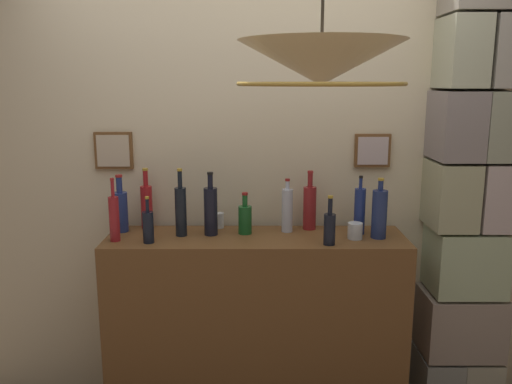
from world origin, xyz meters
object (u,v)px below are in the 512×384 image
at_px(liquor_bottle_port, 114,218).
at_px(liquor_bottle_tequila, 211,210).
at_px(liquor_bottle_brandy, 379,213).
at_px(liquor_bottle_whiskey, 287,210).
at_px(liquor_bottle_vermouth, 245,219).
at_px(liquor_bottle_scotch, 310,207).
at_px(liquor_bottle_bourbon, 121,210).
at_px(liquor_bottle_vodka, 147,205).
at_px(glass_tumbler_highball, 355,231).
at_px(liquor_bottle_amaro, 330,227).
at_px(glass_tumbler_rocks, 219,220).
at_px(liquor_bottle_mezcal, 181,210).
at_px(liquor_bottle_rye, 148,226).
at_px(liquor_bottle_gin, 360,211).
at_px(pendant_lamp, 321,65).

relative_size(liquor_bottle_port, liquor_bottle_tequila, 0.97).
distance_m(liquor_bottle_brandy, liquor_bottle_whiskey, 0.49).
bearing_deg(liquor_bottle_vermouth, liquor_bottle_scotch, 14.49).
height_order(liquor_bottle_tequila, liquor_bottle_scotch, liquor_bottle_tequila).
xyz_separation_m(liquor_bottle_bourbon, liquor_bottle_vodka, (0.13, 0.07, 0.01)).
bearing_deg(liquor_bottle_bourbon, glass_tumbler_highball, -6.36).
bearing_deg(liquor_bottle_amaro, liquor_bottle_vermouth, 155.49).
distance_m(liquor_bottle_vermouth, glass_tumbler_rocks, 0.19).
bearing_deg(liquor_bottle_amaro, liquor_bottle_mezcal, 168.32).
distance_m(liquor_bottle_mezcal, liquor_bottle_port, 0.34).
bearing_deg(liquor_bottle_vodka, liquor_bottle_amaro, -17.41).
bearing_deg(liquor_bottle_scotch, liquor_bottle_brandy, -26.12).
distance_m(liquor_bottle_rye, liquor_bottle_amaro, 0.91).
bearing_deg(liquor_bottle_vodka, glass_tumbler_rocks, 0.98).
height_order(liquor_bottle_tequila, liquor_bottle_amaro, liquor_bottle_tequila).
distance_m(liquor_bottle_vermouth, liquor_bottle_gin, 0.61).
relative_size(liquor_bottle_tequila, liquor_bottle_whiskey, 1.16).
distance_m(liquor_bottle_whiskey, glass_tumbler_highball, 0.38).
relative_size(liquor_bottle_scotch, glass_tumbler_rocks, 3.88).
bearing_deg(liquor_bottle_mezcal, pendant_lamp, -46.67).
xyz_separation_m(liquor_bottle_tequila, glass_tumbler_highball, (0.75, -0.07, -0.09)).
height_order(liquor_bottle_brandy, glass_tumbler_rocks, liquor_bottle_brandy).
bearing_deg(glass_tumbler_highball, liquor_bottle_gin, 67.55).
relative_size(liquor_bottle_vermouth, pendant_lamp, 0.36).
xyz_separation_m(liquor_bottle_mezcal, liquor_bottle_rye, (-0.15, -0.13, -0.05)).
bearing_deg(liquor_bottle_bourbon, liquor_bottle_brandy, -5.06).
height_order(liquor_bottle_bourbon, liquor_bottle_scotch, liquor_bottle_scotch).
bearing_deg(liquor_bottle_bourbon, glass_tumbler_rocks, 7.96).
xyz_separation_m(liquor_bottle_vodka, liquor_bottle_gin, (1.16, -0.11, -0.00)).
distance_m(glass_tumbler_rocks, pendant_lamp, 1.25).
bearing_deg(liquor_bottle_vodka, liquor_bottle_scotch, -1.23).
bearing_deg(pendant_lamp, liquor_bottle_scotch, 86.27).
height_order(liquor_bottle_mezcal, pendant_lamp, pendant_lamp).
distance_m(liquor_bottle_vodka, glass_tumbler_rocks, 0.41).
relative_size(liquor_bottle_whiskey, glass_tumbler_highball, 3.46).
bearing_deg(liquor_bottle_whiskey, glass_tumbler_rocks, 168.56).
bearing_deg(liquor_bottle_gin, liquor_bottle_bourbon, 177.88).
bearing_deg(liquor_bottle_rye, liquor_bottle_whiskey, 16.10).
xyz_separation_m(liquor_bottle_mezcal, pendant_lamp, (0.64, -0.68, 0.72)).
xyz_separation_m(liquor_bottle_port, liquor_bottle_scotch, (1.02, 0.22, 0.00)).
xyz_separation_m(liquor_bottle_rye, pendant_lamp, (0.79, -0.55, 0.77)).
distance_m(liquor_bottle_port, liquor_bottle_vodka, 0.27).
relative_size(liquor_bottle_mezcal, liquor_bottle_rye, 1.50).
distance_m(liquor_bottle_whiskey, liquor_bottle_gin, 0.39).
bearing_deg(liquor_bottle_tequila, liquor_bottle_bourbon, 172.53).
relative_size(liquor_bottle_tequila, liquor_bottle_scotch, 1.04).
bearing_deg(glass_tumbler_rocks, pendant_lamp, -61.52).
bearing_deg(liquor_bottle_brandy, pendant_lamp, -121.99).
distance_m(liquor_bottle_brandy, liquor_bottle_bourbon, 1.38).
bearing_deg(liquor_bottle_scotch, liquor_bottle_rye, -163.05).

